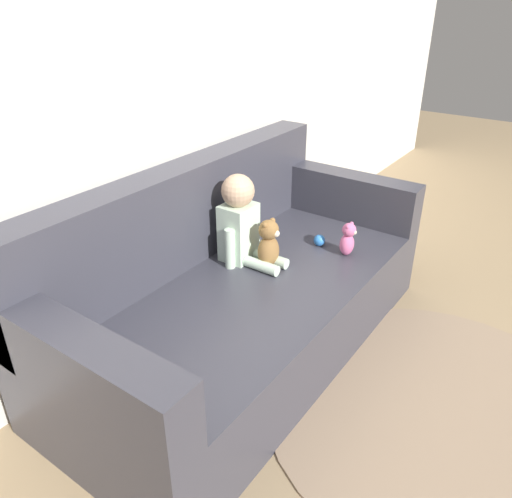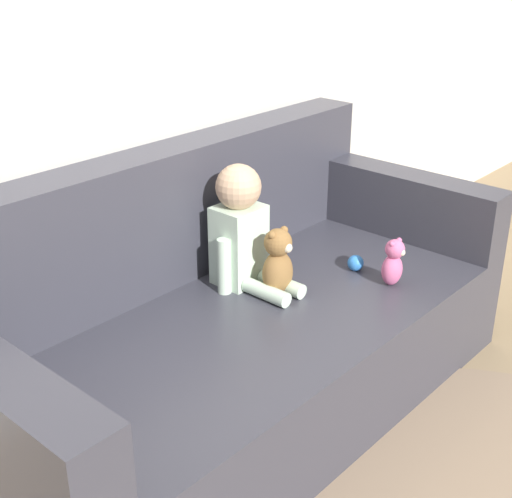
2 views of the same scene
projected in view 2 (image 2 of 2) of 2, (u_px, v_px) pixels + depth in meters
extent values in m
plane|color=#9E8460|center=(246.00, 406.00, 2.64)|extent=(12.00, 12.00, 0.00)
cube|color=silver|center=(123.00, 29.00, 2.45)|extent=(8.00, 0.05, 2.60)
cube|color=#383842|center=(246.00, 360.00, 2.56)|extent=(2.07, 0.96, 0.40)
cube|color=#383842|center=(167.00, 215.00, 2.61)|extent=(2.07, 0.18, 0.51)
cube|color=#383842|center=(395.00, 201.00, 3.07)|extent=(0.16, 0.96, 0.28)
cube|color=silver|center=(239.00, 245.00, 2.62)|extent=(0.17, 0.15, 0.30)
sphere|color=tan|center=(238.00, 187.00, 2.53)|extent=(0.17, 0.17, 0.17)
cylinder|color=silver|center=(266.00, 292.00, 2.54)|extent=(0.06, 0.19, 0.06)
cylinder|color=silver|center=(281.00, 284.00, 2.60)|extent=(0.06, 0.19, 0.06)
cylinder|color=silver|center=(224.00, 266.00, 2.56)|extent=(0.05, 0.05, 0.21)
cylinder|color=silver|center=(262.00, 249.00, 2.69)|extent=(0.05, 0.05, 0.21)
ellipsoid|color=olive|center=(277.00, 272.00, 2.56)|extent=(0.12, 0.10, 0.17)
sphere|color=olive|center=(279.00, 243.00, 2.51)|extent=(0.10, 0.10, 0.10)
sphere|color=olive|center=(273.00, 236.00, 2.47)|extent=(0.03, 0.03, 0.03)
sphere|color=olive|center=(285.00, 230.00, 2.51)|extent=(0.03, 0.03, 0.03)
sphere|color=beige|center=(287.00, 248.00, 2.48)|extent=(0.04, 0.04, 0.04)
ellipsoid|color=#DB6699|center=(392.00, 270.00, 2.63)|extent=(0.09, 0.07, 0.12)
sphere|color=#DB6699|center=(395.00, 249.00, 2.59)|extent=(0.07, 0.07, 0.07)
sphere|color=#DB6699|center=(392.00, 244.00, 2.57)|extent=(0.02, 0.02, 0.02)
sphere|color=#DB6699|center=(399.00, 240.00, 2.60)|extent=(0.02, 0.02, 0.02)
sphere|color=beige|center=(402.00, 253.00, 2.58)|extent=(0.03, 0.03, 0.03)
sphere|color=#337FDB|center=(356.00, 263.00, 2.75)|extent=(0.06, 0.06, 0.06)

